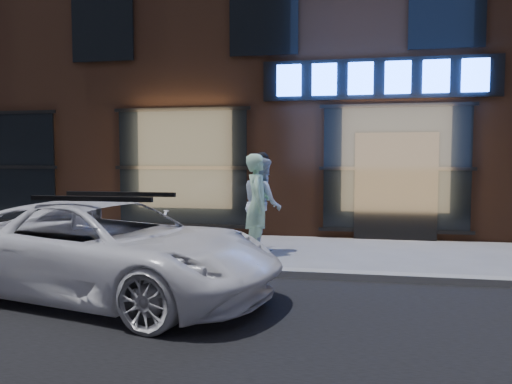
% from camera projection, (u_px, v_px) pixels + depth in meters
% --- Properties ---
extents(ground, '(90.00, 90.00, 0.00)m').
position_uv_depth(ground, '(418.00, 283.00, 7.37)').
color(ground, slate).
rests_on(ground, ground).
extents(curb, '(60.00, 0.25, 0.12)m').
position_uv_depth(curb, '(418.00, 279.00, 7.37)').
color(curb, gray).
rests_on(curb, ground).
extents(storefront_building, '(30.20, 8.28, 10.30)m').
position_uv_depth(storefront_building, '(386.00, 46.00, 14.85)').
color(storefront_building, '#54301E').
rests_on(storefront_building, ground).
extents(man_bowtie, '(0.59, 0.77, 1.92)m').
position_uv_depth(man_bowtie, '(257.00, 204.00, 9.48)').
color(man_bowtie, '#AFE6C6').
rests_on(man_bowtie, ground).
extents(man_cap, '(1.01, 1.11, 1.87)m').
position_uv_depth(man_cap, '(262.00, 203.00, 9.91)').
color(man_cap, silver).
rests_on(man_cap, ground).
extents(white_suv, '(5.01, 3.12, 1.29)m').
position_uv_depth(white_suv, '(108.00, 249.00, 6.57)').
color(white_suv, white).
rests_on(white_suv, ground).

